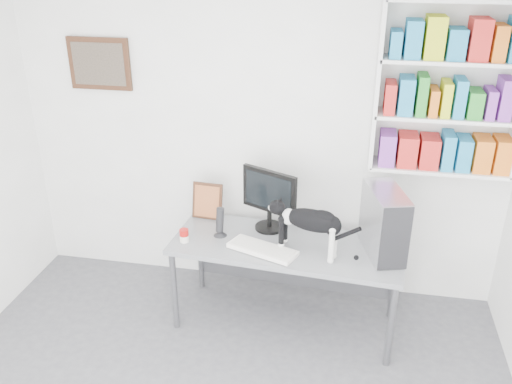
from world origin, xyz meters
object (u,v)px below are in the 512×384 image
(desk, at_px, (286,284))
(pc_tower, at_px, (384,222))
(soup_can, at_px, (184,236))
(cat, at_px, (310,231))
(keyboard, at_px, (263,249))
(monitor, at_px, (270,199))
(speaker, at_px, (220,222))
(bookshelf, at_px, (449,89))
(leaning_print, at_px, (207,200))

(desk, bearing_deg, pc_tower, 5.85)
(soup_can, relative_size, cat, 0.17)
(keyboard, relative_size, cat, 0.83)
(monitor, height_order, pc_tower, monitor)
(cat, bearing_deg, speaker, -177.94)
(desk, xyz_separation_m, cat, (0.18, -0.12, 0.55))
(desk, bearing_deg, bookshelf, 26.70)
(pc_tower, distance_m, speaker, 1.23)
(speaker, bearing_deg, bookshelf, 29.11)
(bookshelf, height_order, cat, bookshelf)
(speaker, distance_m, cat, 0.72)
(bookshelf, distance_m, desk, 1.88)
(monitor, distance_m, cat, 0.49)
(desk, height_order, speaker, speaker)
(desk, relative_size, keyboard, 3.39)
(pc_tower, xyz_separation_m, speaker, (-1.22, 0.01, -0.12))
(desk, height_order, monitor, monitor)
(bookshelf, bearing_deg, pc_tower, -131.52)
(monitor, distance_m, pc_tower, 0.89)
(bookshelf, relative_size, keyboard, 2.42)
(bookshelf, xyz_separation_m, cat, (-0.89, -0.56, -0.94))
(speaker, xyz_separation_m, cat, (0.70, -0.15, 0.07))
(pc_tower, relative_size, leaning_print, 1.59)
(soup_can, height_order, cat, cat)
(monitor, xyz_separation_m, pc_tower, (0.87, -0.20, -0.01))
(monitor, distance_m, speaker, 0.42)
(monitor, xyz_separation_m, cat, (0.35, -0.33, -0.06))
(monitor, xyz_separation_m, speaker, (-0.36, -0.18, -0.13))
(monitor, height_order, cat, monitor)
(leaning_print, height_order, soup_can, leaning_print)
(speaker, height_order, leaning_print, leaning_print)
(bookshelf, distance_m, keyboard, 1.75)
(bookshelf, height_order, keyboard, bookshelf)
(desk, xyz_separation_m, pc_tower, (0.70, 0.02, 0.61))
(desk, height_order, soup_can, soup_can)
(desk, xyz_separation_m, leaning_print, (-0.70, 0.31, 0.52))
(keyboard, bearing_deg, pc_tower, 30.35)
(speaker, height_order, soup_can, speaker)
(keyboard, bearing_deg, speaker, 174.44)
(pc_tower, height_order, cat, pc_tower)
(bookshelf, height_order, monitor, bookshelf)
(bookshelf, height_order, soup_can, bookshelf)
(pc_tower, relative_size, speaker, 2.03)
(monitor, relative_size, keyboard, 1.00)
(desk, bearing_deg, leaning_print, 160.49)
(pc_tower, xyz_separation_m, soup_can, (-1.47, -0.13, -0.20))
(cat, bearing_deg, monitor, 150.44)
(keyboard, relative_size, soup_can, 5.00)
(keyboard, height_order, pc_tower, pc_tower)
(keyboard, distance_m, speaker, 0.42)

